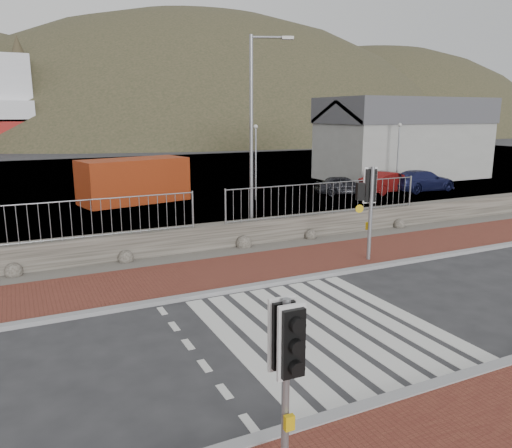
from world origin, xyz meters
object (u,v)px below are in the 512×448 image
streetlight (255,128)px  car_c (422,181)px  car_b (390,182)px  shipping_container (134,181)px  car_a (343,185)px  traffic_signal_far (370,194)px  traffic_signal_near (286,354)px

streetlight → car_c: (14.47, 6.27, -3.53)m
streetlight → car_b: (12.25, 6.64, -3.54)m
streetlight → shipping_container: (-2.38, 10.09, -3.01)m
streetlight → car_a: size_ratio=2.27×
streetlight → car_c: bearing=45.6°
shipping_container → car_b: (14.63, -3.45, -0.53)m
traffic_signal_far → streetlight: size_ratio=0.41×
car_a → car_c: 5.26m
traffic_signal_near → traffic_signal_far: 10.47m
traffic_signal_far → car_c: size_ratio=0.69×
car_a → traffic_signal_near: bearing=160.7°
traffic_signal_far → car_b: (10.31, 11.00, -1.58)m
traffic_signal_near → shipping_container: bearing=83.9°
traffic_signal_near → car_b: (17.56, 18.55, -1.19)m
traffic_signal_far → car_a: 13.89m
car_c → car_b: bearing=78.1°
traffic_signal_far → shipping_container: 15.12m
car_b → car_c: bearing=-104.4°
car_c → shipping_container: bearing=74.7°
shipping_container → car_c: shipping_container is taller
car_b → traffic_signal_far: bearing=131.8°
car_a → streetlight: bearing=146.0°
car_b → traffic_signal_near: bearing=131.5°
shipping_container → car_c: 17.29m
traffic_signal_far → car_c: traffic_signal_far is taller
traffic_signal_near → shipping_container: 22.20m
car_a → car_c: car_c is taller
car_a → car_b: bearing=-84.5°
streetlight → car_b: 14.38m
traffic_signal_far → streetlight: 5.16m
traffic_signal_far → car_c: 16.51m
shipping_container → streetlight: bearing=-89.7°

